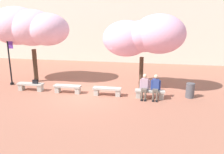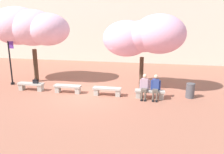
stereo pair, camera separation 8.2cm
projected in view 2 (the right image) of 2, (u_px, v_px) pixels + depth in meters
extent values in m
plane|color=#9E604C|center=(87.00, 94.00, 12.10)|extent=(100.00, 100.00, 0.00)
cube|color=beige|center=(122.00, 12.00, 22.44)|extent=(28.00, 4.00, 9.77)
cube|color=#ADA89E|center=(31.00, 84.00, 12.68)|extent=(1.54, 0.44, 0.10)
cube|color=#ADA89E|center=(22.00, 87.00, 12.84)|extent=(0.24, 0.34, 0.35)
cube|color=#ADA89E|center=(41.00, 88.00, 12.62)|extent=(0.24, 0.34, 0.35)
cube|color=#ADA89E|center=(68.00, 86.00, 12.23)|extent=(1.54, 0.44, 0.10)
cube|color=#ADA89E|center=(58.00, 89.00, 12.39)|extent=(0.24, 0.34, 0.35)
cube|color=#ADA89E|center=(78.00, 90.00, 12.17)|extent=(0.24, 0.34, 0.35)
cube|color=#ADA89E|center=(107.00, 88.00, 11.78)|extent=(1.54, 0.44, 0.10)
cube|color=#ADA89E|center=(97.00, 92.00, 11.95)|extent=(0.24, 0.34, 0.35)
cube|color=#ADA89E|center=(118.00, 93.00, 11.73)|extent=(0.24, 0.34, 0.35)
cube|color=#ADA89E|center=(150.00, 91.00, 11.33)|extent=(1.54, 0.44, 0.10)
cube|color=#ADA89E|center=(138.00, 94.00, 11.50)|extent=(0.24, 0.34, 0.35)
cube|color=#ADA89E|center=(161.00, 96.00, 11.28)|extent=(0.24, 0.34, 0.35)
cube|color=black|center=(141.00, 100.00, 11.11)|extent=(0.11, 0.22, 0.06)
cylinder|color=brown|center=(142.00, 96.00, 11.11)|extent=(0.10, 0.10, 0.42)
cube|color=black|center=(145.00, 100.00, 11.06)|extent=(0.11, 0.22, 0.06)
cylinder|color=brown|center=(145.00, 96.00, 11.07)|extent=(0.10, 0.10, 0.42)
cube|color=brown|center=(144.00, 90.00, 11.19)|extent=(0.30, 0.41, 0.12)
cube|color=#B293A8|center=(145.00, 84.00, 11.33)|extent=(0.35, 0.23, 0.54)
sphere|color=beige|center=(145.00, 76.00, 11.24)|extent=(0.21, 0.21, 0.21)
cylinder|color=#B293A8|center=(141.00, 84.00, 11.37)|extent=(0.09, 0.09, 0.50)
cylinder|color=#B293A8|center=(149.00, 85.00, 11.28)|extent=(0.09, 0.09, 0.50)
cube|color=black|center=(153.00, 101.00, 10.99)|extent=(0.10, 0.22, 0.06)
cylinder|color=brown|center=(153.00, 96.00, 11.00)|extent=(0.10, 0.10, 0.42)
cube|color=black|center=(156.00, 101.00, 10.95)|extent=(0.10, 0.22, 0.06)
cylinder|color=brown|center=(157.00, 97.00, 10.96)|extent=(0.10, 0.10, 0.42)
cube|color=brown|center=(155.00, 90.00, 11.08)|extent=(0.29, 0.41, 0.12)
cube|color=#2D4289|center=(156.00, 84.00, 11.22)|extent=(0.34, 0.23, 0.54)
sphere|color=beige|center=(156.00, 76.00, 11.13)|extent=(0.21, 0.21, 0.21)
cylinder|color=#2D4289|center=(152.00, 85.00, 11.26)|extent=(0.09, 0.09, 0.50)
cylinder|color=#2D4289|center=(160.00, 85.00, 11.17)|extent=(0.09, 0.09, 0.50)
cube|color=black|center=(36.00, 82.00, 12.55)|extent=(0.30, 0.14, 0.22)
cube|color=black|center=(35.00, 80.00, 12.52)|extent=(0.30, 0.15, 0.04)
torus|color=black|center=(35.00, 79.00, 12.51)|extent=(0.14, 0.02, 0.14)
cylinder|color=#473323|center=(141.00, 73.00, 12.85)|extent=(0.24, 0.24, 1.91)
ellipsoid|color=#EAA8C6|center=(143.00, 36.00, 12.33)|extent=(2.37, 2.41, 1.78)
ellipsoid|color=#EAA8C6|center=(127.00, 39.00, 12.63)|extent=(2.77, 2.55, 2.08)
ellipsoid|color=#EAA8C6|center=(159.00, 34.00, 11.86)|extent=(2.87, 2.45, 2.15)
cylinder|color=#473323|center=(36.00, 65.00, 14.49)|extent=(0.28, 0.28, 2.16)
ellipsoid|color=#EFB7D1|center=(32.00, 28.00, 13.89)|extent=(3.04, 2.98, 2.28)
ellipsoid|color=#EFB7D1|center=(17.00, 26.00, 14.07)|extent=(3.23, 3.09, 2.42)
ellipsoid|color=#EFB7D1|center=(48.00, 29.00, 13.70)|extent=(2.69, 2.84, 2.01)
cylinder|color=black|center=(13.00, 83.00, 14.00)|extent=(0.24, 0.24, 0.12)
cylinder|color=black|center=(9.00, 54.00, 13.55)|extent=(0.09, 0.09, 3.88)
sphere|color=white|center=(5.00, 20.00, 13.04)|extent=(0.28, 0.28, 0.28)
cylinder|color=black|center=(10.00, 37.00, 13.24)|extent=(0.40, 0.02, 0.02)
cube|color=#5B2D8E|center=(11.00, 43.00, 13.33)|extent=(0.30, 0.02, 0.70)
cylinder|color=#4C4C51|center=(190.00, 91.00, 11.44)|extent=(0.44, 0.44, 0.78)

